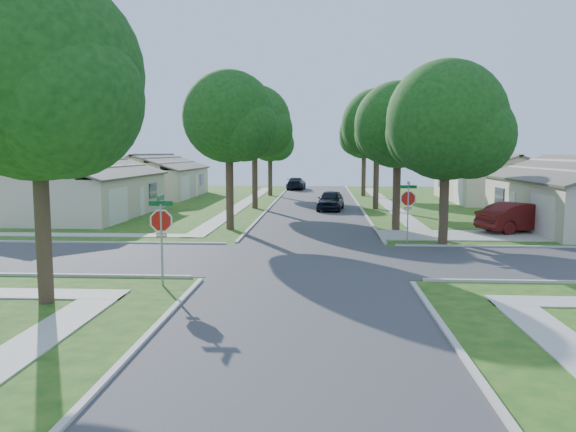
# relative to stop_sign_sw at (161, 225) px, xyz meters

# --- Properties ---
(ground) EXTENTS (100.00, 100.00, 0.00)m
(ground) POSITION_rel_stop_sign_sw_xyz_m (4.70, 4.70, -2.03)
(ground) COLOR #1B4913
(ground) RESTS_ON ground
(road_ns) EXTENTS (7.00, 100.00, 0.02)m
(road_ns) POSITION_rel_stop_sign_sw_xyz_m (4.70, 4.70, -2.03)
(road_ns) COLOR #333335
(road_ns) RESTS_ON ground
(sidewalk_ne) EXTENTS (1.20, 40.00, 0.04)m
(sidewalk_ne) POSITION_rel_stop_sign_sw_xyz_m (10.80, 30.70, -2.01)
(sidewalk_ne) COLOR #9E9B91
(sidewalk_ne) RESTS_ON ground
(sidewalk_nw) EXTENTS (1.20, 40.00, 0.04)m
(sidewalk_nw) POSITION_rel_stop_sign_sw_xyz_m (-1.40, 30.70, -2.01)
(sidewalk_nw) COLOR #9E9B91
(sidewalk_nw) RESTS_ON ground
(driveway) EXTENTS (8.80, 3.60, 0.05)m
(driveway) POSITION_rel_stop_sign_sw_xyz_m (12.60, 11.80, -2.01)
(driveway) COLOR #9E9B91
(driveway) RESTS_ON ground
(stop_sign_sw) EXTENTS (1.05, 0.80, 2.98)m
(stop_sign_sw) POSITION_rel_stop_sign_sw_xyz_m (0.00, 0.00, 0.00)
(stop_sign_sw) COLOR gray
(stop_sign_sw) RESTS_ON ground
(stop_sign_ne) EXTENTS (1.05, 0.80, 2.98)m
(stop_sign_ne) POSITION_rel_stop_sign_sw_xyz_m (9.40, 9.40, 0.00)
(stop_sign_ne) COLOR gray
(stop_sign_ne) RESTS_ON ground
(tree_e_near) EXTENTS (4.97, 4.80, 8.28)m
(tree_e_near) POSITION_rel_stop_sign_sw_xyz_m (9.45, 13.71, 3.61)
(tree_e_near) COLOR #38281C
(tree_e_near) RESTS_ON ground
(tree_e_mid) EXTENTS (5.59, 5.40, 9.21)m
(tree_e_mid) POSITION_rel_stop_sign_sw_xyz_m (9.46, 25.71, 4.22)
(tree_e_mid) COLOR #38281C
(tree_e_mid) RESTS_ON ground
(tree_e_far) EXTENTS (5.17, 5.00, 8.72)m
(tree_e_far) POSITION_rel_stop_sign_sw_xyz_m (9.45, 38.71, 3.95)
(tree_e_far) COLOR #38281C
(tree_e_far) RESTS_ON ground
(tree_w_near) EXTENTS (5.38, 5.20, 8.97)m
(tree_w_near) POSITION_rel_stop_sign_sw_xyz_m (0.06, 13.71, 4.08)
(tree_w_near) COLOR #38281C
(tree_w_near) RESTS_ON ground
(tree_w_mid) EXTENTS (5.80, 5.60, 9.56)m
(tree_w_mid) POSITION_rel_stop_sign_sw_xyz_m (0.06, 25.71, 4.46)
(tree_w_mid) COLOR #38281C
(tree_w_mid) RESTS_ON ground
(tree_w_far) EXTENTS (4.76, 4.60, 8.04)m
(tree_w_far) POSITION_rel_stop_sign_sw_xyz_m (0.05, 38.71, 3.48)
(tree_w_far) COLOR #38281C
(tree_w_far) RESTS_ON ground
(tree_sw_corner) EXTENTS (6.21, 6.00, 9.55)m
(tree_sw_corner) POSITION_rel_stop_sign_sw_xyz_m (-2.74, -2.29, 4.23)
(tree_sw_corner) COLOR #38281C
(tree_sw_corner) RESTS_ON ground
(tree_ne_corner) EXTENTS (5.80, 5.60, 8.66)m
(tree_ne_corner) POSITION_rel_stop_sign_sw_xyz_m (11.06, 8.91, 3.56)
(tree_ne_corner) COLOR #38281C
(tree_ne_corner) RESTS_ON ground
(house_ne_far) EXTENTS (8.42, 13.60, 4.23)m
(house_ne_far) POSITION_rel_stop_sign_sw_xyz_m (20.69, 33.70, -0.51)
(house_ne_far) COLOR #B4A48E
(house_ne_far) RESTS_ON ground
(house_nw_near) EXTENTS (8.42, 13.60, 4.23)m
(house_nw_near) POSITION_rel_stop_sign_sw_xyz_m (-11.29, 19.70, -0.51)
(house_nw_near) COLOR #B4A48E
(house_nw_near) RESTS_ON ground
(house_nw_far) EXTENTS (8.42, 13.60, 4.23)m
(house_nw_far) POSITION_rel_stop_sign_sw_xyz_m (-11.29, 36.70, -0.51)
(house_nw_far) COLOR #B4A48E
(house_nw_far) RESTS_ON ground
(car_driveway) EXTENTS (5.30, 3.60, 1.65)m
(car_driveway) POSITION_rel_stop_sign_sw_xyz_m (16.20, 13.40, -1.20)
(car_driveway) COLOR #4D1010
(car_driveway) RESTS_ON ground
(car_curb_east) EXTENTS (2.35, 4.65, 1.52)m
(car_curb_east) POSITION_rel_stop_sign_sw_xyz_m (5.90, 24.52, -1.27)
(car_curb_east) COLOR black
(car_curb_east) RESTS_ON ground
(car_curb_west) EXTENTS (2.27, 5.02, 1.43)m
(car_curb_west) POSITION_rel_stop_sign_sw_xyz_m (2.21, 47.91, -1.32)
(car_curb_west) COLOR black
(car_curb_west) RESTS_ON ground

